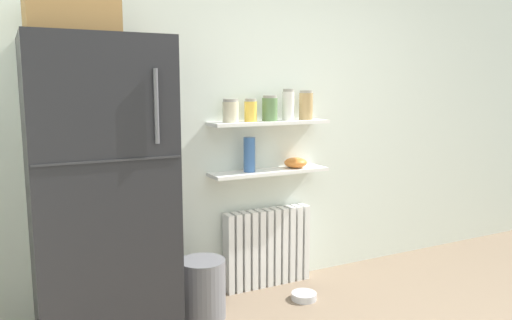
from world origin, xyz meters
TOP-DOWN VIEW (x-y plane):
  - back_wall at (0.00, 2.05)m, footprint 7.04×0.10m
  - refrigerator at (-1.26, 1.65)m, footprint 0.78×0.74m
  - radiator at (0.02, 1.92)m, footprint 0.71×0.12m
  - wall_shelf_lower at (0.02, 1.89)m, footprint 0.93×0.22m
  - wall_shelf_upper at (0.02, 1.89)m, footprint 0.93×0.22m
  - storage_jar_0 at (-0.30, 1.89)m, footprint 0.12×0.12m
  - storage_jar_1 at (-0.14, 1.89)m, footprint 0.09×0.09m
  - storage_jar_2 at (0.02, 1.89)m, footprint 0.12×0.12m
  - storage_jar_3 at (0.18, 1.89)m, footprint 0.09×0.09m
  - storage_jar_4 at (0.34, 1.89)m, footprint 0.11×0.11m
  - vase at (-0.15, 1.89)m, footprint 0.09×0.09m
  - shelf_bowl at (0.25, 1.89)m, footprint 0.18×0.18m
  - trash_bin at (-0.63, 1.63)m, footprint 0.31×0.31m
  - pet_food_bowl at (0.13, 1.55)m, footprint 0.18×0.18m

SIDE VIEW (x-z plane):
  - pet_food_bowl at x=0.13m, z-range 0.00..0.05m
  - trash_bin at x=-0.63m, z-range 0.00..0.40m
  - radiator at x=0.02m, z-range 0.00..0.61m
  - wall_shelf_lower at x=0.02m, z-range 0.89..0.92m
  - shelf_bowl at x=0.25m, z-range 0.92..1.00m
  - refrigerator at x=-1.26m, z-range -0.06..1.98m
  - vase at x=-0.15m, z-range 0.92..1.17m
  - wall_shelf_upper at x=0.02m, z-range 1.26..1.29m
  - back_wall at x=0.00m, z-range 0.00..2.60m
  - storage_jar_0 at x=-0.30m, z-range 1.29..1.45m
  - storage_jar_1 at x=-0.14m, z-range 1.29..1.45m
  - storage_jar_2 at x=0.02m, z-range 1.29..1.47m
  - storage_jar_4 at x=0.34m, z-range 1.29..1.51m
  - storage_jar_3 at x=0.18m, z-range 1.29..1.52m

